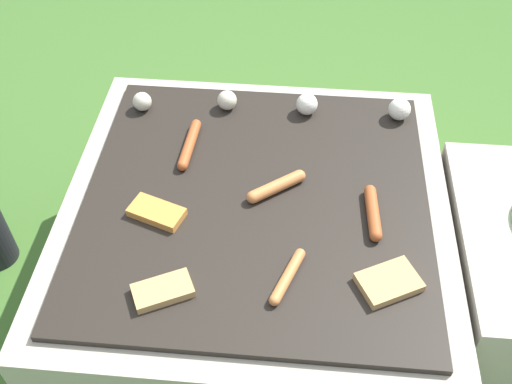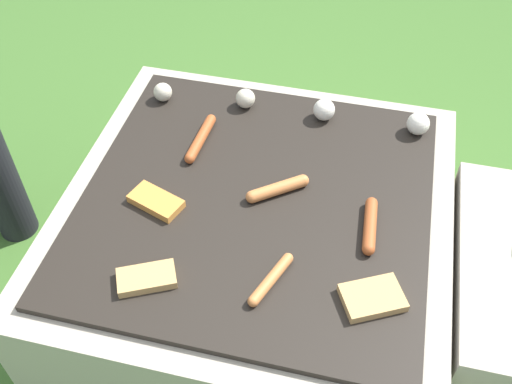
{
  "view_description": "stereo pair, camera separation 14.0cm",
  "coord_description": "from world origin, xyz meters",
  "views": [
    {
      "loc": [
        0.08,
        -0.95,
        1.49
      ],
      "look_at": [
        0.0,
        0.0,
        0.46
      ],
      "focal_mm": 42.0,
      "sensor_mm": 36.0,
      "label": 1
    },
    {
      "loc": [
        0.22,
        -0.93,
        1.49
      ],
      "look_at": [
        0.0,
        0.0,
        0.46
      ],
      "focal_mm": 42.0,
      "sensor_mm": 36.0,
      "label": 2
    }
  ],
  "objects": [
    {
      "name": "sausage_front_left",
      "position": [
        0.27,
        -0.03,
        0.46
      ],
      "size": [
        0.04,
        0.16,
        0.03
      ],
      "color": "#A34C23",
      "rests_on": "grill"
    },
    {
      "name": "sausage_front_center",
      "position": [
        0.05,
        0.03,
        0.46
      ],
      "size": [
        0.14,
        0.11,
        0.03
      ],
      "color": "#C6753D",
      "rests_on": "grill"
    },
    {
      "name": "mushroom_row",
      "position": [
        0.05,
        0.32,
        0.47
      ],
      "size": [
        0.75,
        0.08,
        0.06
      ],
      "color": "beige",
      "rests_on": "grill"
    },
    {
      "name": "bread_slice_left",
      "position": [
        -0.22,
        -0.07,
        0.45
      ],
      "size": [
        0.14,
        0.1,
        0.02
      ],
      "color": "#D18438",
      "rests_on": "grill"
    },
    {
      "name": "bread_slice_right",
      "position": [
        0.3,
        -0.22,
        0.45
      ],
      "size": [
        0.15,
        0.13,
        0.02
      ],
      "color": "tan",
      "rests_on": "grill"
    },
    {
      "name": "bread_slice_center",
      "position": [
        -0.17,
        -0.28,
        0.45
      ],
      "size": [
        0.14,
        0.11,
        0.02
      ],
      "color": "tan",
      "rests_on": "grill"
    },
    {
      "name": "sausage_mid_right",
      "position": [
        0.09,
        -0.23,
        0.45
      ],
      "size": [
        0.07,
        0.15,
        0.02
      ],
      "color": "#C6753D",
      "rests_on": "grill"
    },
    {
      "name": "ground_plane",
      "position": [
        0.0,
        0.0,
        0.0
      ],
      "size": [
        14.0,
        14.0,
        0.0
      ],
      "primitive_type": "plane",
      "color": "#3D6628"
    },
    {
      "name": "sausage_front_right",
      "position": [
        -0.18,
        0.16,
        0.46
      ],
      "size": [
        0.04,
        0.18,
        0.03
      ],
      "color": "#A34C23",
      "rests_on": "grill"
    },
    {
      "name": "grill",
      "position": [
        0.0,
        0.0,
        0.22
      ],
      "size": [
        0.92,
        0.92,
        0.44
      ],
      "color": "#A89E8C",
      "rests_on": "ground_plane"
    }
  ]
}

